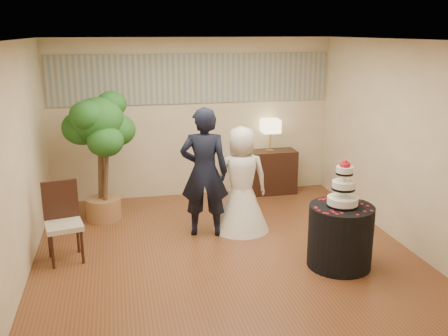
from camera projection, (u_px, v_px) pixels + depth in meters
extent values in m
cube|color=brown|center=(223.00, 249.00, 6.86)|extent=(5.00, 5.00, 0.00)
cube|color=white|center=(223.00, 40.00, 6.11)|extent=(5.00, 5.00, 0.00)
cube|color=beige|center=(193.00, 119.00, 8.84)|extent=(5.00, 0.06, 2.80)
cube|color=beige|center=(287.00, 219.00, 4.13)|extent=(5.00, 0.06, 2.80)
cube|color=beige|center=(19.00, 161.00, 5.97)|extent=(0.06, 5.00, 2.80)
cube|color=beige|center=(397.00, 142.00, 7.00)|extent=(0.06, 5.00, 2.80)
cube|color=gray|center=(193.00, 79.00, 8.63)|extent=(4.90, 0.02, 0.85)
imported|color=black|center=(204.00, 172.00, 7.14)|extent=(0.77, 0.59, 1.89)
imported|color=white|center=(241.00, 179.00, 7.36)|extent=(0.87, 0.87, 1.58)
cylinder|color=black|center=(340.00, 236.00, 6.29)|extent=(1.05, 1.05, 0.80)
cube|color=black|center=(269.00, 172.00, 9.16)|extent=(0.96, 0.43, 0.80)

